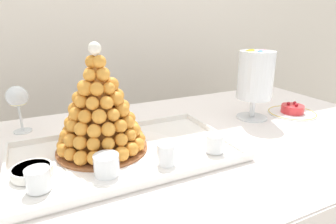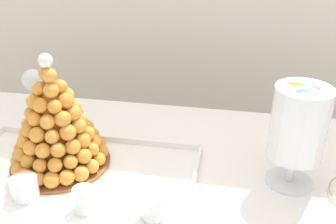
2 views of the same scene
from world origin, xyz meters
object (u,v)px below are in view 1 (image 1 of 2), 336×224
object	(u,v)px
creme_brulee_ramekin	(32,171)
macaron_goblet	(256,76)
croquembouche	(100,110)
wine_glass	(17,98)
dessert_cup_centre	(166,155)
fruit_tart_plate	(292,111)
dessert_cup_left	(38,180)
serving_tray	(126,153)
dessert_cup_mid_left	(107,165)
dessert_cup_mid_right	(215,144)

from	to	relation	value
creme_brulee_ramekin	macaron_goblet	xyz separation A→B (m)	(0.78, 0.11, 0.15)
croquembouche	wine_glass	xyz separation A→B (m)	(-0.21, 0.27, -0.01)
croquembouche	dessert_cup_centre	world-z (taller)	croquembouche
fruit_tart_plate	dessert_cup_centre	bearing A→B (deg)	-165.58
macaron_goblet	dessert_cup_left	bearing A→B (deg)	-166.88
dessert_cup_left	fruit_tart_plate	distance (m)	0.96
creme_brulee_ramekin	fruit_tart_plate	bearing A→B (deg)	4.40
creme_brulee_ramekin	macaron_goblet	world-z (taller)	macaron_goblet
serving_tray	wine_glass	world-z (taller)	wine_glass
serving_tray	dessert_cup_mid_left	distance (m)	0.12
dessert_cup_mid_right	creme_brulee_ramekin	distance (m)	0.48
serving_tray	dessert_cup_centre	bearing A→B (deg)	-55.65
dessert_cup_mid_left	dessert_cup_mid_right	xyz separation A→B (m)	(0.31, -0.01, -0.00)
macaron_goblet	wine_glass	xyz separation A→B (m)	(-0.81, 0.23, -0.05)
dessert_cup_mid_left	dessert_cup_mid_right	distance (m)	0.31
serving_tray	dessert_cup_mid_right	xyz separation A→B (m)	(0.23, -0.10, 0.03)
macaron_goblet	fruit_tart_plate	bearing A→B (deg)	-10.26
croquembouche	wine_glass	distance (m)	0.35
dessert_cup_centre	fruit_tart_plate	xyz separation A→B (m)	(0.65, 0.17, -0.02)
serving_tray	macaron_goblet	distance (m)	0.57
macaron_goblet	wine_glass	bearing A→B (deg)	163.76
dessert_cup_mid_right	wine_glass	size ratio (longest dim) A/B	0.32
dessert_cup_centre	macaron_goblet	xyz separation A→B (m)	(0.46, 0.20, 0.13)
croquembouche	creme_brulee_ramekin	world-z (taller)	croquembouche
fruit_tart_plate	wine_glass	size ratio (longest dim) A/B	1.18
croquembouche	dessert_cup_mid_right	xyz separation A→B (m)	(0.29, -0.15, -0.10)
dessert_cup_centre	serving_tray	bearing A→B (deg)	124.35
dessert_cup_left	fruit_tart_plate	size ratio (longest dim) A/B	0.29
dessert_cup_mid_right	serving_tray	bearing A→B (deg)	155.96
dessert_cup_left	dessert_cup_mid_left	world-z (taller)	same
dessert_cup_mid_left	macaron_goblet	bearing A→B (deg)	16.41
dessert_cup_left	macaron_goblet	bearing A→B (deg)	13.12
serving_tray	fruit_tart_plate	bearing A→B (deg)	4.43
dessert_cup_mid_right	creme_brulee_ramekin	bearing A→B (deg)	169.88
serving_tray	croquembouche	distance (m)	0.14
wine_glass	creme_brulee_ramekin	bearing A→B (deg)	-86.33
dessert_cup_mid_right	croquembouche	bearing A→B (deg)	151.99
dessert_cup_left	wine_glass	xyz separation A→B (m)	(-0.04, 0.41, 0.09)
macaron_goblet	dessert_cup_centre	bearing A→B (deg)	-156.78
dessert_cup_left	croquembouche	bearing A→B (deg)	38.33
dessert_cup_centre	creme_brulee_ramekin	size ratio (longest dim) A/B	0.60
serving_tray	dessert_cup_centre	size ratio (longest dim) A/B	10.73
fruit_tart_plate	serving_tray	bearing A→B (deg)	-175.57
dessert_cup_centre	fruit_tart_plate	bearing A→B (deg)	14.42
croquembouche	fruit_tart_plate	distance (m)	0.79
croquembouche	dessert_cup_mid_left	xyz separation A→B (m)	(-0.02, -0.14, -0.10)
creme_brulee_ramekin	fruit_tart_plate	world-z (taller)	fruit_tart_plate
dessert_cup_centre	wine_glass	size ratio (longest dim) A/B	0.36
serving_tray	dessert_cup_left	world-z (taller)	dessert_cup_left
dessert_cup_mid_left	fruit_tart_plate	bearing A→B (deg)	10.55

